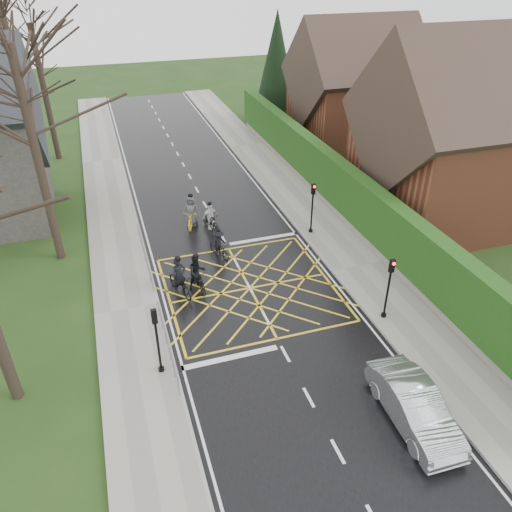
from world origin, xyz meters
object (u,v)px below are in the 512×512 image
cyclist_front (211,219)px  cyclist_lead (192,214)px  cyclist_rear (180,281)px  cyclist_mid (219,246)px  cyclist_back (197,276)px  car (414,407)px

cyclist_front → cyclist_lead: cyclist_lead is taller
cyclist_rear → cyclist_mid: bearing=28.4°
cyclist_back → cyclist_mid: cyclist_back is taller
cyclist_rear → cyclist_mid: size_ratio=1.24×
cyclist_lead → car: bearing=-54.2°
cyclist_lead → cyclist_mid: bearing=-58.8°
cyclist_mid → car: (3.74, -13.12, 0.13)m
cyclist_rear → car: cyclist_rear is taller
cyclist_front → cyclist_mid: bearing=-113.4°
car → cyclist_lead: bearing=106.2°
cyclist_back → cyclist_lead: size_ratio=0.91×
cyclist_rear → cyclist_mid: 3.88m
cyclist_back → cyclist_front: size_ratio=1.11×
cyclist_front → car: bearing=-96.4°
cyclist_mid → cyclist_front: 3.10m
cyclist_rear → cyclist_lead: 7.05m
cyclist_back → cyclist_front: (2.06, 5.79, -0.10)m
cyclist_lead → car: cyclist_lead is taller
cyclist_rear → cyclist_back: cyclist_rear is taller
cyclist_mid → cyclist_lead: 4.02m
cyclist_rear → car: (6.43, -10.32, 0.07)m
cyclist_back → car: 11.79m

